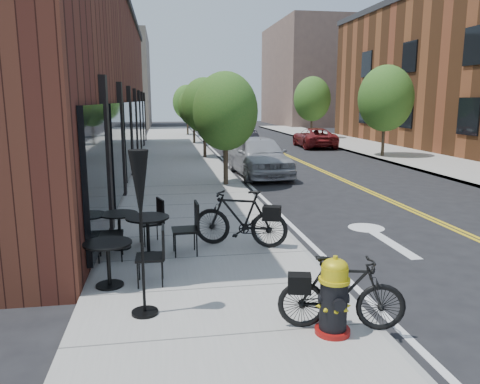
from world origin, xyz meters
TOP-DOWN VIEW (x-y plane):
  - ground at (0.00, 0.00)m, footprint 120.00×120.00m
  - sidewalk_near at (-2.00, 10.00)m, footprint 4.00×70.00m
  - building_near at (-6.50, 14.00)m, footprint 5.00×28.00m
  - bg_building_left at (-8.00, 48.00)m, footprint 8.00×14.00m
  - bg_building_right at (16.00, 50.00)m, footprint 10.00×16.00m
  - tree_near_a at (-0.60, 9.00)m, footprint 2.20×2.20m
  - tree_near_b at (-0.60, 17.00)m, footprint 2.30×2.30m
  - tree_near_c at (-0.60, 25.00)m, footprint 2.10×2.10m
  - tree_near_d at (-0.60, 33.00)m, footprint 2.40×2.40m
  - tree_far_b at (8.60, 16.00)m, footprint 2.80×2.80m
  - tree_far_c at (8.60, 28.00)m, footprint 2.80×2.80m
  - fire_hydrant at (-0.69, -1.67)m, footprint 0.50×0.50m
  - bicycle_left at (-1.25, 2.03)m, footprint 1.96×1.20m
  - bicycle_right at (-0.55, -1.58)m, footprint 1.66×0.82m
  - bistro_set_a at (-3.60, 0.34)m, footprint 1.71×0.75m
  - bistro_set_b at (-3.03, 1.67)m, footprint 1.85×0.83m
  - bistro_set_c at (-3.60, 2.29)m, footprint 1.73×0.91m
  - patio_umbrella at (-3.02, -0.74)m, footprint 0.36×0.36m
  - parked_car_a at (1.04, 11.29)m, footprint 2.15×4.85m
  - parked_car_b at (1.54, 18.36)m, footprint 1.89×4.52m
  - parked_car_c at (1.60, 24.50)m, footprint 2.30×4.82m
  - parked_car_far at (6.83, 21.92)m, footprint 2.30×4.58m

SIDE VIEW (x-z plane):
  - ground at x=0.00m, z-range 0.00..0.00m
  - sidewalk_near at x=-2.00m, z-range 0.00..0.12m
  - bistro_set_c at x=-3.60m, z-range 0.12..1.04m
  - bistro_set_a at x=-3.60m, z-range 0.12..1.05m
  - fire_hydrant at x=-0.69m, z-range 0.09..1.10m
  - bicycle_right at x=-0.55m, z-range 0.12..1.08m
  - bistro_set_b at x=-3.03m, z-range 0.12..1.12m
  - parked_car_far at x=6.83m, z-range 0.00..1.24m
  - parked_car_c at x=1.60m, z-range 0.00..1.36m
  - bicycle_left at x=-1.25m, z-range 0.12..1.26m
  - parked_car_b at x=1.54m, z-range 0.00..1.45m
  - parked_car_a at x=1.04m, z-range 0.00..1.62m
  - patio_umbrella at x=-3.02m, z-range 0.61..2.85m
  - tree_near_c at x=-0.60m, z-range 0.69..4.37m
  - tree_near_a at x=-0.60m, z-range 0.70..4.51m
  - tree_near_b at x=-0.60m, z-range 0.72..4.70m
  - tree_near_d at x=-0.60m, z-range 0.73..4.85m
  - tree_far_b at x=8.60m, z-range 0.75..5.37m
  - tree_far_c at x=8.60m, z-range 0.75..5.37m
  - building_near at x=-6.50m, z-range 0.00..7.00m
  - bg_building_left at x=-8.00m, z-range 0.00..10.00m
  - bg_building_right at x=16.00m, z-range 0.00..12.00m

